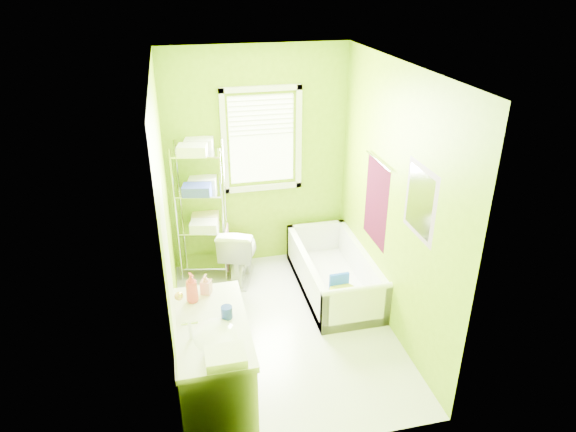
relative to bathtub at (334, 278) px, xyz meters
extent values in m
plane|color=silver|center=(-0.69, -0.56, -0.16)|extent=(2.90, 2.90, 0.00)
cube|color=#75A007|center=(-0.69, 0.89, 1.14)|extent=(2.10, 0.04, 2.60)
cube|color=#75A007|center=(-0.69, -2.01, 1.14)|extent=(2.10, 0.04, 2.60)
cube|color=#75A007|center=(-1.74, -0.56, 1.14)|extent=(0.04, 2.90, 2.60)
cube|color=#75A007|center=(0.36, -0.56, 1.14)|extent=(0.04, 2.90, 2.60)
cube|color=white|center=(-0.69, -0.56, 2.44)|extent=(2.10, 2.90, 0.04)
cube|color=white|center=(-0.64, 0.88, 1.39)|extent=(0.74, 0.01, 1.01)
cube|color=white|center=(-0.64, 0.86, 0.81)|extent=(0.92, 0.05, 0.06)
cube|color=white|center=(-0.64, 0.86, 1.97)|extent=(0.92, 0.05, 0.06)
cube|color=white|center=(-1.07, 0.86, 1.39)|extent=(0.06, 0.05, 1.22)
cube|color=white|center=(-0.21, 0.86, 1.39)|extent=(0.06, 0.05, 1.22)
cube|color=white|center=(-0.64, 0.86, 1.68)|extent=(0.72, 0.02, 0.50)
cube|color=white|center=(-1.73, -1.56, 0.84)|extent=(0.02, 0.80, 2.00)
sphere|color=gold|center=(-1.69, -1.23, 0.84)|extent=(0.07, 0.07, 0.07)
cube|color=#3C061A|center=(0.35, -0.21, 0.99)|extent=(0.02, 0.58, 0.90)
cylinder|color=silver|center=(0.33, -0.21, 1.44)|extent=(0.02, 0.62, 0.02)
cube|color=#CC5972|center=(0.35, -1.11, 1.39)|extent=(0.02, 0.54, 0.64)
cube|color=white|center=(0.34, -1.11, 1.39)|extent=(0.01, 0.44, 0.54)
cube|color=white|center=(0.00, 0.02, -0.11)|extent=(0.73, 1.55, 0.10)
cube|color=white|center=(-0.33, 0.02, 0.07)|extent=(0.07, 1.55, 0.47)
cube|color=white|center=(0.33, 0.02, 0.07)|extent=(0.07, 1.55, 0.47)
cube|color=white|center=(0.00, -0.72, 0.07)|extent=(0.73, 0.07, 0.47)
cube|color=white|center=(0.00, 0.76, 0.07)|extent=(0.73, 0.07, 0.47)
cylinder|color=white|center=(0.00, -0.72, 0.31)|extent=(0.73, 0.07, 0.07)
cylinder|color=#1243AF|center=(0.00, -0.32, -0.03)|extent=(0.31, 0.31, 0.05)
cylinder|color=#C6DC17|center=(0.00, -0.32, 0.02)|extent=(0.29, 0.29, 0.05)
cube|color=#1243AF|center=(-0.01, -0.20, 0.07)|extent=(0.22, 0.05, 0.20)
imported|color=white|center=(-1.00, 0.48, 0.19)|extent=(0.60, 0.78, 0.71)
cube|color=silver|center=(-1.47, -1.42, 0.23)|extent=(0.54, 1.08, 0.79)
cube|color=white|center=(-1.47, -1.42, 0.65)|extent=(0.57, 1.11, 0.05)
ellipsoid|color=white|center=(-1.45, -1.56, 0.65)|extent=(0.37, 0.49, 0.13)
cylinder|color=silver|center=(-1.62, -1.56, 0.75)|extent=(0.03, 0.03, 0.16)
cylinder|color=silver|center=(-1.62, -1.56, 0.82)|extent=(0.12, 0.02, 0.02)
imported|color=#D5443E|center=(-1.58, -1.08, 0.81)|extent=(0.14, 0.14, 0.27)
imported|color=pink|center=(-1.46, -0.99, 0.77)|extent=(0.11, 0.11, 0.18)
cylinder|color=navy|center=(-1.33, -1.37, 0.73)|extent=(0.09, 0.09, 0.10)
cube|color=white|center=(-1.40, -1.86, 0.71)|extent=(0.28, 0.22, 0.07)
cylinder|color=silver|center=(-1.67, 0.58, 0.65)|extent=(0.02, 0.02, 1.62)
cylinder|color=silver|center=(-1.61, 0.89, 0.65)|extent=(0.02, 0.02, 1.62)
cylinder|color=silver|center=(-1.16, 0.48, 0.65)|extent=(0.02, 0.02, 1.62)
cylinder|color=silver|center=(-1.10, 0.79, 0.65)|extent=(0.02, 0.02, 1.62)
cube|color=silver|center=(-1.38, 0.68, -0.01)|extent=(0.59, 0.43, 0.02)
cube|color=silver|center=(-1.38, 0.68, 0.45)|extent=(0.59, 0.43, 0.02)
cube|color=silver|center=(-1.38, 0.68, 0.90)|extent=(0.59, 0.43, 0.02)
cube|color=silver|center=(-1.38, 0.68, 1.36)|extent=(0.59, 0.43, 0.02)
cube|color=white|center=(-1.43, 0.59, 1.42)|extent=(0.34, 0.26, 0.11)
cube|color=white|center=(-1.35, 0.80, 1.42)|extent=(0.34, 0.26, 0.11)
cube|color=#3245B5|center=(-1.42, 0.59, 0.97)|extent=(0.34, 0.26, 0.11)
cube|color=white|center=(-1.34, 0.80, 0.97)|extent=(0.34, 0.26, 0.11)
cube|color=white|center=(-1.37, 0.60, 0.51)|extent=(0.34, 0.26, 0.11)
cube|color=#FAE798|center=(-1.34, 0.81, 0.51)|extent=(0.34, 0.26, 0.11)
cube|color=#D08EA4|center=(-1.12, 0.63, 0.19)|extent=(0.08, 0.28, 0.51)
camera|label=1|loc=(-1.60, -4.66, 3.15)|focal=32.00mm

